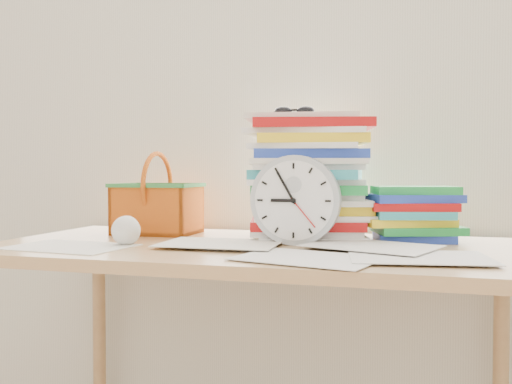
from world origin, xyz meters
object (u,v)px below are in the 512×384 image
(clock, at_px, (296,200))
(basket, at_px, (158,194))
(paper_stack, at_px, (309,177))
(book_stack, at_px, (411,214))
(desk, at_px, (254,272))

(clock, bearing_deg, basket, 162.29)
(clock, distance_m, basket, 0.49)
(paper_stack, relative_size, basket, 1.42)
(paper_stack, height_order, basket, paper_stack)
(clock, height_order, book_stack, clock)
(basket, bearing_deg, desk, -26.75)
(paper_stack, relative_size, book_stack, 1.37)
(clock, xyz_separation_m, basket, (-0.47, 0.15, 0.01))
(book_stack, bearing_deg, desk, -153.96)
(desk, xyz_separation_m, paper_stack, (0.11, 0.17, 0.25))
(desk, relative_size, paper_stack, 3.96)
(paper_stack, distance_m, clock, 0.16)
(basket, bearing_deg, paper_stack, -1.40)
(clock, bearing_deg, desk, -167.57)
(desk, height_order, clock, clock)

